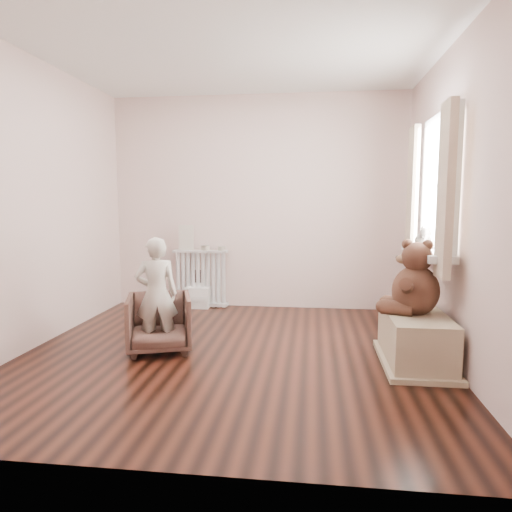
# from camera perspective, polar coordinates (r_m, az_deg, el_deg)

# --- Properties ---
(floor) EXTENTS (3.60, 3.60, 0.01)m
(floor) POSITION_cam_1_polar(r_m,az_deg,el_deg) (4.08, -2.93, -11.94)
(floor) COLOR black
(floor) RESTS_ON ground
(ceiling) EXTENTS (3.60, 3.60, 0.01)m
(ceiling) POSITION_cam_1_polar(r_m,az_deg,el_deg) (4.08, -3.18, 25.21)
(ceiling) COLOR white
(ceiling) RESTS_ON ground
(back_wall) EXTENTS (3.60, 0.02, 2.60)m
(back_wall) POSITION_cam_1_polar(r_m,az_deg,el_deg) (5.65, 0.18, 6.67)
(back_wall) COLOR silver
(back_wall) RESTS_ON ground
(front_wall) EXTENTS (3.60, 0.02, 2.60)m
(front_wall) POSITION_cam_1_polar(r_m,az_deg,el_deg) (2.12, -11.68, 6.39)
(front_wall) COLOR silver
(front_wall) RESTS_ON ground
(left_wall) EXTENTS (0.02, 3.60, 2.60)m
(left_wall) POSITION_cam_1_polar(r_m,az_deg,el_deg) (4.54, -26.13, 5.97)
(left_wall) COLOR silver
(left_wall) RESTS_ON ground
(right_wall) EXTENTS (0.02, 3.60, 2.60)m
(right_wall) POSITION_cam_1_polar(r_m,az_deg,el_deg) (3.97, 23.63, 6.07)
(right_wall) COLOR silver
(right_wall) RESTS_ON ground
(window) EXTENTS (0.03, 0.90, 1.10)m
(window) POSITION_cam_1_polar(r_m,az_deg,el_deg) (4.25, 22.05, 8.18)
(window) COLOR white
(window) RESTS_ON right_wall
(window_sill) EXTENTS (0.22, 1.10, 0.06)m
(window_sill) POSITION_cam_1_polar(r_m,az_deg,el_deg) (4.25, 20.53, 0.40)
(window_sill) COLOR silver
(window_sill) RESTS_ON right_wall
(curtain_left) EXTENTS (0.06, 0.26, 1.30)m
(curtain_left) POSITION_cam_1_polar(r_m,az_deg,el_deg) (3.67, 22.63, 7.52)
(curtain_left) COLOR beige
(curtain_left) RESTS_ON right_wall
(curtain_right) EXTENTS (0.06, 0.26, 1.30)m
(curtain_right) POSITION_cam_1_polar(r_m,az_deg,el_deg) (4.78, 18.97, 7.37)
(curtain_right) COLOR beige
(curtain_right) RESTS_ON right_wall
(radiator) EXTENTS (0.68, 0.13, 0.72)m
(radiator) POSITION_cam_1_polar(r_m,az_deg,el_deg) (5.73, -6.93, -2.51)
(radiator) COLOR silver
(radiator) RESTS_ON floor
(paper_doll) EXTENTS (0.19, 0.02, 0.31)m
(paper_doll) POSITION_cam_1_polar(r_m,az_deg,el_deg) (5.72, -8.71, 2.30)
(paper_doll) COLOR beige
(paper_doll) RESTS_ON radiator
(tin_a) EXTENTS (0.10, 0.10, 0.06)m
(tin_a) POSITION_cam_1_polar(r_m,az_deg,el_deg) (5.67, -6.36, 1.03)
(tin_a) COLOR #A59E8C
(tin_a) RESTS_ON radiator
(tin_b) EXTENTS (0.09, 0.09, 0.05)m
(tin_b) POSITION_cam_1_polar(r_m,az_deg,el_deg) (5.63, -4.32, 0.96)
(tin_b) COLOR #A59E8C
(tin_b) RESTS_ON radiator
(toy_vanity) EXTENTS (0.30, 0.21, 0.47)m
(toy_vanity) POSITION_cam_1_polar(r_m,az_deg,el_deg) (5.73, -7.28, -3.69)
(toy_vanity) COLOR silver
(toy_vanity) RESTS_ON floor
(armchair) EXTENTS (0.69, 0.70, 0.51)m
(armchair) POSITION_cam_1_polar(r_m,az_deg,el_deg) (4.14, -12.01, -8.15)
(armchair) COLOR brown
(armchair) RESTS_ON floor
(child) EXTENTS (0.42, 0.34, 0.99)m
(child) POSITION_cam_1_polar(r_m,az_deg,el_deg) (4.04, -12.33, -4.70)
(child) COLOR silver
(child) RESTS_ON armchair
(toy_bench) EXTENTS (0.47, 0.88, 0.42)m
(toy_bench) POSITION_cam_1_polar(r_m,az_deg,el_deg) (3.97, 19.29, -9.83)
(toy_bench) COLOR #BAAC89
(toy_bench) RESTS_ON floor
(teddy_bear) EXTENTS (0.57, 0.49, 0.59)m
(teddy_bear) POSITION_cam_1_polar(r_m,az_deg,el_deg) (3.86, 19.36, -3.14)
(teddy_bear) COLOR #3A2016
(teddy_bear) RESTS_ON toy_bench
(plush_cat) EXTENTS (0.16, 0.23, 0.19)m
(plush_cat) POSITION_cam_1_polar(r_m,az_deg,el_deg) (4.33, 20.17, 2.26)
(plush_cat) COLOR #6B635B
(plush_cat) RESTS_ON window_sill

